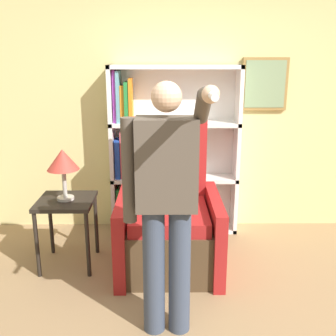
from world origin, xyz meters
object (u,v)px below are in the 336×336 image
armchair (169,223)px  person_standing (166,199)px  table_lamp (63,162)px  side_table (66,210)px  bookcase (161,155)px

armchair → person_standing: 1.12m
table_lamp → side_table: bearing=-135.0°
bookcase → side_table: 1.20m
bookcase → side_table: bearing=-137.7°
bookcase → person_standing: bearing=-88.4°
bookcase → table_lamp: bearing=-137.7°
person_standing → armchair: bearing=88.2°
bookcase → armchair: bearing=-84.2°
person_standing → table_lamp: person_standing is taller
table_lamp → armchair: bearing=0.7°
bookcase → side_table: bookcase is taller
person_standing → table_lamp: 1.30m
armchair → table_lamp: 1.10m
bookcase → armchair: size_ratio=1.35×
armchair → person_standing: person_standing is taller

